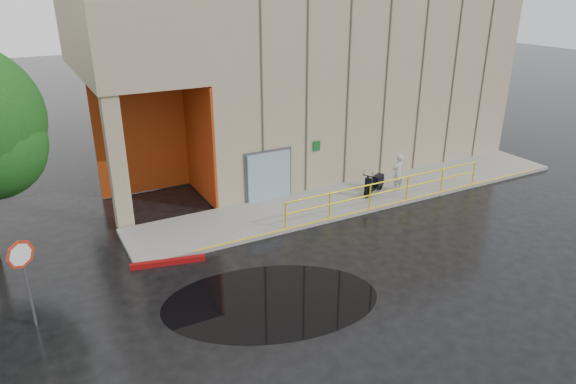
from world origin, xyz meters
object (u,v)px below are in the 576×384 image
at_px(person, 398,172).
at_px(red_curb, 168,262).
at_px(scooter, 375,178).
at_px(stop_sign, 23,265).

bearing_deg(person, red_curb, -10.05).
bearing_deg(scooter, person, -32.91).
relative_size(person, stop_sign, 0.63).
distance_m(person, stop_sign, 14.77).
xyz_separation_m(person, scooter, (-1.10, 0.17, -0.13)).
relative_size(stop_sign, red_curb, 1.07).
bearing_deg(scooter, stop_sign, 168.07).
xyz_separation_m(person, red_curb, (-10.46, -1.27, -0.88)).
height_order(scooter, stop_sign, stop_sign).
xyz_separation_m(person, stop_sign, (-14.48, -2.77, 0.91)).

